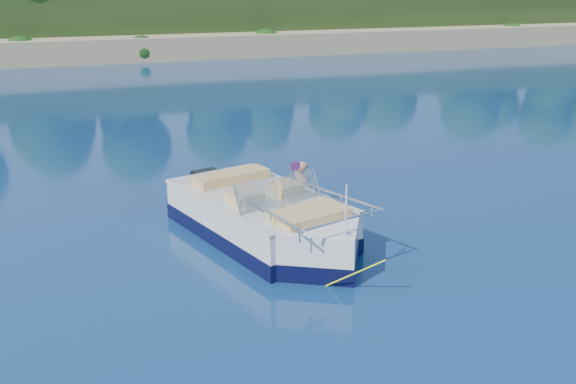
# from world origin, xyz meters

# --- Properties ---
(ground) EXTENTS (160.00, 160.00, 0.00)m
(ground) POSITION_xyz_m (0.00, 0.00, 0.00)
(ground) COLOR #091F45
(ground) RESTS_ON ground
(shoreline) EXTENTS (170.00, 59.00, 6.00)m
(shoreline) POSITION_xyz_m (0.00, 63.77, 0.98)
(shoreline) COLOR tan
(shoreline) RESTS_ON ground
(motorboat) EXTENTS (3.17, 5.92, 2.02)m
(motorboat) POSITION_xyz_m (-1.92, 3.99, 0.39)
(motorboat) COLOR white
(motorboat) RESTS_ON ground
(tow_tube) EXTENTS (1.40, 1.40, 0.32)m
(tow_tube) POSITION_xyz_m (-0.63, 5.76, 0.08)
(tow_tube) COLOR yellow
(tow_tube) RESTS_ON ground
(boy) EXTENTS (0.60, 0.86, 1.55)m
(boy) POSITION_xyz_m (-0.62, 5.68, 0.00)
(boy) COLOR tan
(boy) RESTS_ON ground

